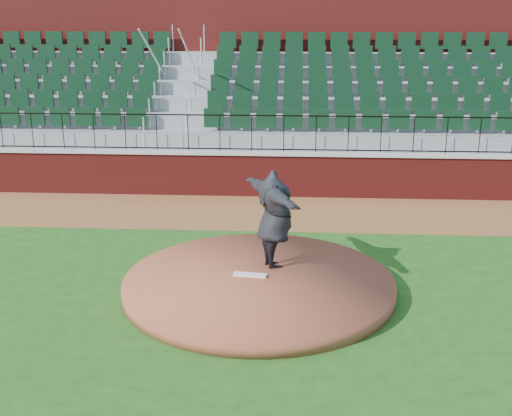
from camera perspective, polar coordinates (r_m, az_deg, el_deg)
The scene contains 10 objects.
ground at distance 12.30m, azimuth -0.42°, elevation -7.86°, with size 90.00×90.00×0.00m, color #1D4C15.
warning_track at distance 17.34m, azimuth 0.77°, elevation -0.32°, with size 34.00×3.20×0.01m, color brown.
field_wall at distance 18.72m, azimuth 1.01°, elevation 2.87°, with size 34.00×0.35×1.20m, color maroon.
wall_cap at distance 18.57m, azimuth 1.02°, elevation 4.82°, with size 34.00×0.45×0.10m, color #B7B7B7.
wall_railing at distance 18.46m, azimuth 1.02°, elevation 6.49°, with size 34.00×0.05×1.00m, color black, non-canonical shape.
seating_stands at distance 21.07m, azimuth 1.35°, elevation 9.18°, with size 34.00×5.10×4.60m, color gray, non-canonical shape.
concourse_wall at distance 23.79m, azimuth 1.61°, elevation 11.17°, with size 34.00×0.50×5.50m, color maroon.
pitchers_mound at distance 12.57m, azimuth 0.25°, elevation -6.66°, with size 5.15×5.15×0.25m, color brown.
pitching_rubber at distance 12.63m, azimuth -0.54°, elevation -5.82°, with size 0.64×0.16×0.04m, color white.
pitcher at distance 12.78m, azimuth 1.62°, elevation -0.95°, with size 2.42×0.66×1.97m, color black.
Camera 1 is at (0.75, -11.13, 5.17)m, focal length 46.11 mm.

